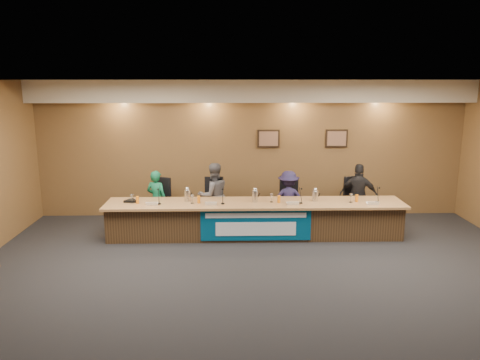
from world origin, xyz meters
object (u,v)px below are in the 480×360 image
object	(u,v)px
carafe_left	(187,196)
dais_body	(255,220)
panelist_a	(157,199)
panelist_d	(359,195)
carafe_right	(315,196)
office_chair_c	(288,205)
speakerphone	(131,201)
panelist_c	(288,199)
banner	(256,225)
office_chair_d	(357,204)
panelist_b	(214,196)
office_chair_b	(214,205)
office_chair_a	(158,205)
carafe_mid	(255,196)

from	to	relation	value
carafe_left	dais_body	bearing A→B (deg)	-2.22
panelist_a	panelist_d	distance (m)	4.44
dais_body	panelist_a	bearing A→B (deg)	163.43
dais_body	carafe_right	distance (m)	1.35
dais_body	carafe_right	xyz separation A→B (m)	(1.25, 0.01, 0.51)
panelist_d	office_chair_c	distance (m)	1.57
panelist_a	speakerphone	distance (m)	0.75
carafe_right	dais_body	bearing A→B (deg)	-179.59
dais_body	panelist_c	world-z (taller)	panelist_c
banner	office_chair_d	xyz separation A→B (m)	(2.33, 1.14, 0.10)
dais_body	panelist_b	world-z (taller)	panelist_b
dais_body	panelist_b	distance (m)	1.14
banner	panelist_a	distance (m)	2.37
panelist_a	office_chair_b	world-z (taller)	panelist_a
office_chair_c	carafe_right	xyz separation A→B (m)	(0.48, -0.72, 0.38)
carafe_left	office_chair_a	bearing A→B (deg)	137.02
carafe_mid	speakerphone	bearing A→B (deg)	178.62
banner	speakerphone	distance (m)	2.61
panelist_a	dais_body	bearing A→B (deg)	-173.54
panelist_a	panelist_b	bearing A→B (deg)	-156.97
office_chair_d	banner	bearing A→B (deg)	-172.50
office_chair_d	carafe_left	bearing A→B (deg)	171.62
office_chair_c	carafe_mid	bearing A→B (deg)	-122.38
panelist_d	office_chair_a	world-z (taller)	panelist_d
panelist_b	carafe_mid	bearing A→B (deg)	121.61
banner	panelist_d	distance (m)	2.57
panelist_a	office_chair_d	xyz separation A→B (m)	(4.44, 0.10, -0.16)
office_chair_a	carafe_right	size ratio (longest dim) A/B	2.22
panelist_b	carafe_mid	size ratio (longest dim) A/B	6.04
panelist_c	office_chair_b	bearing A→B (deg)	-2.24
panelist_c	panelist_a	bearing A→B (deg)	1.24
office_chair_a	office_chair_c	distance (m)	2.88
office_chair_d	office_chair_c	bearing A→B (deg)	161.33
panelist_a	office_chair_c	size ratio (longest dim) A/B	2.68
carafe_left	carafe_mid	distance (m)	1.39
carafe_mid	panelist_c	bearing A→B (deg)	40.60
panelist_a	office_chair_b	distance (m)	1.26
office_chair_c	office_chair_a	bearing A→B (deg)	-167.00
dais_body	panelist_a	distance (m)	2.22
panelist_b	panelist_d	xyz separation A→B (m)	(3.20, 0.00, -0.02)
banner	carafe_mid	size ratio (longest dim) A/B	9.19
panelist_d	carafe_mid	xyz separation A→B (m)	(-2.32, -0.66, 0.16)
banner	carafe_right	xyz separation A→B (m)	(1.25, 0.42, 0.48)
banner	panelist_d	xyz separation A→B (m)	(2.33, 1.04, 0.33)
panelist_c	carafe_mid	world-z (taller)	panelist_c
panelist_a	carafe_left	distance (m)	0.95
office_chair_a	carafe_right	bearing A→B (deg)	11.58
dais_body	panelist_d	bearing A→B (deg)	15.11
panelist_c	panelist_d	distance (m)	1.56
panelist_a	panelist_c	world-z (taller)	panelist_a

